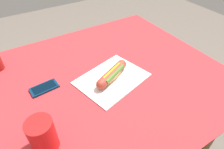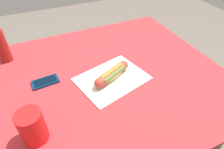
% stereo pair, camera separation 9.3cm
% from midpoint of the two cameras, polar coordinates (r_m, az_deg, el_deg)
% --- Properties ---
extents(dining_table, '(1.19, 1.01, 0.77)m').
position_cam_midpoint_polar(dining_table, '(1.05, -4.97, -5.97)').
color(dining_table, brown).
rests_on(dining_table, ground).
extents(paper_wrapper, '(0.37, 0.31, 0.01)m').
position_cam_midpoint_polar(paper_wrapper, '(0.94, -2.81, -1.36)').
color(paper_wrapper, white).
rests_on(paper_wrapper, dining_table).
extents(hot_dog, '(0.21, 0.12, 0.05)m').
position_cam_midpoint_polar(hot_dog, '(0.92, -2.82, 0.02)').
color(hot_dog, tan).
rests_on(hot_dog, paper_wrapper).
extents(cell_phone, '(0.13, 0.07, 0.01)m').
position_cam_midpoint_polar(cell_phone, '(0.96, -21.94, -3.78)').
color(cell_phone, '#0A2D4C').
rests_on(cell_phone, dining_table).
extents(drinking_cup, '(0.09, 0.09, 0.13)m').
position_cam_midpoint_polar(drinking_cup, '(0.72, -23.38, -16.30)').
color(drinking_cup, red).
rests_on(drinking_cup, dining_table).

